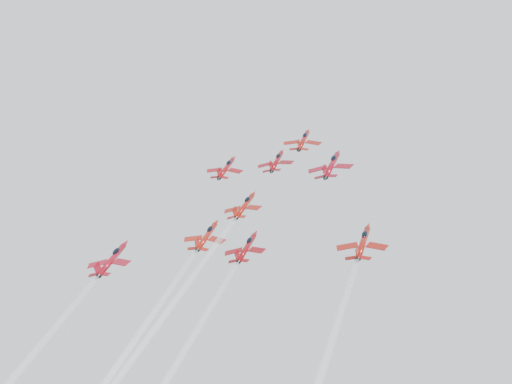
% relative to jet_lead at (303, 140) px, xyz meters
% --- Properties ---
extents(jet_lead, '(9.59, 11.58, 9.42)m').
position_rel_jet_lead_xyz_m(jet_lead, '(0.00, 0.00, 0.00)').
color(jet_lead, '#9C170E').
extents(jet_row2_left, '(9.25, 11.18, 9.09)m').
position_rel_jet_lead_xyz_m(jet_row2_left, '(-16.52, -9.07, -7.37)').
color(jet_row2_left, '#A00F13').
extents(jet_row2_center, '(9.03, 10.91, 8.87)m').
position_rel_jet_lead_xyz_m(jet_row2_center, '(-3.79, -8.23, -6.69)').
color(jet_row2_center, maroon).
extents(jet_row2_right, '(10.55, 12.75, 10.37)m').
position_rel_jet_lead_xyz_m(jet_row2_right, '(10.74, -11.85, -9.61)').
color(jet_row2_right, maroon).
extents(jet_center, '(8.84, 75.58, 61.68)m').
position_rel_jet_lead_xyz_m(jet_center, '(-4.82, -57.69, -46.93)').
color(jet_center, '#A71B0F').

